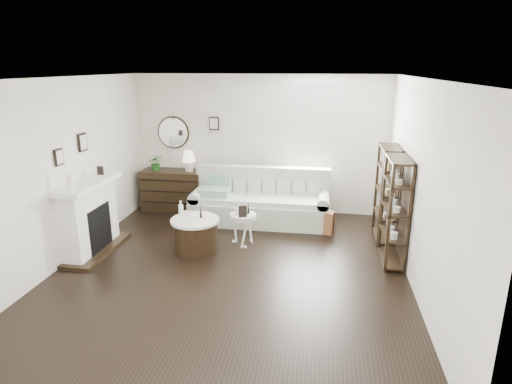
% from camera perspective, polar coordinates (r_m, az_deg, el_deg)
% --- Properties ---
extents(room, '(5.50, 5.50, 5.50)m').
position_cam_1_polar(room, '(8.33, 5.41, 7.79)').
color(room, black).
rests_on(room, ground).
extents(fireplace, '(0.50, 1.40, 1.84)m').
position_cam_1_polar(fireplace, '(7.20, -21.27, -3.40)').
color(fireplace, white).
rests_on(fireplace, ground).
extents(shelf_unit_far, '(0.30, 0.80, 1.60)m').
position_cam_1_polar(shelf_unit_far, '(7.44, 17.02, -0.22)').
color(shelf_unit_far, black).
rests_on(shelf_unit_far, ground).
extents(shelf_unit_near, '(0.30, 0.80, 1.60)m').
position_cam_1_polar(shelf_unit_near, '(6.59, 18.03, -2.46)').
color(shelf_unit_near, black).
rests_on(shelf_unit_near, ground).
extents(sofa, '(2.57, 0.89, 1.00)m').
position_cam_1_polar(sofa, '(8.08, 0.61, -1.65)').
color(sofa, beige).
rests_on(sofa, ground).
extents(quilt, '(0.55, 0.45, 0.14)m').
position_cam_1_polar(quilt, '(8.04, -5.46, 0.08)').
color(quilt, '#268E67').
rests_on(quilt, sofa).
extents(suitcase, '(0.63, 0.36, 0.40)m').
position_cam_1_polar(suitcase, '(7.68, 8.13, -3.85)').
color(suitcase, brown).
rests_on(suitcase, ground).
extents(dresser, '(1.24, 0.53, 0.82)m').
position_cam_1_polar(dresser, '(8.86, -10.98, 0.24)').
color(dresser, black).
rests_on(dresser, ground).
extents(table_lamp, '(0.26, 0.26, 0.41)m').
position_cam_1_polar(table_lamp, '(8.60, -8.94, 4.09)').
color(table_lamp, '#EDE0C8').
rests_on(table_lamp, dresser).
extents(potted_plant, '(0.36, 0.34, 0.32)m').
position_cam_1_polar(potted_plant, '(8.79, -13.20, 3.81)').
color(potted_plant, '#1C5418').
rests_on(potted_plant, dresser).
extents(drum_table, '(0.77, 0.77, 0.53)m').
position_cam_1_polar(drum_table, '(6.90, -8.07, -5.64)').
color(drum_table, black).
rests_on(drum_table, ground).
extents(pedestal_table, '(0.44, 0.44, 0.53)m').
position_cam_1_polar(pedestal_table, '(6.97, -1.75, -3.35)').
color(pedestal_table, white).
rests_on(pedestal_table, ground).
extents(eiffel_drum, '(0.12, 0.12, 0.19)m').
position_cam_1_polar(eiffel_drum, '(6.80, -7.37, -2.72)').
color(eiffel_drum, black).
rests_on(eiffel_drum, drum_table).
extents(bottle_drum, '(0.07, 0.07, 0.32)m').
position_cam_1_polar(bottle_drum, '(6.73, -9.98, -2.46)').
color(bottle_drum, silver).
rests_on(bottle_drum, drum_table).
extents(card_frame_drum, '(0.15, 0.06, 0.20)m').
position_cam_1_polar(card_frame_drum, '(6.62, -9.11, -3.32)').
color(card_frame_drum, white).
rests_on(card_frame_drum, drum_table).
extents(eiffel_ped, '(0.11, 0.11, 0.18)m').
position_cam_1_polar(eiffel_ped, '(6.93, -1.01, -2.26)').
color(eiffel_ped, black).
rests_on(eiffel_ped, pedestal_table).
extents(flask_ped, '(0.13, 0.13, 0.24)m').
position_cam_1_polar(flask_ped, '(6.94, -2.35, -1.98)').
color(flask_ped, silver).
rests_on(flask_ped, pedestal_table).
extents(card_frame_ped, '(0.14, 0.08, 0.18)m').
position_cam_1_polar(card_frame_ped, '(6.81, -1.78, -2.61)').
color(card_frame_ped, black).
rests_on(card_frame_ped, pedestal_table).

